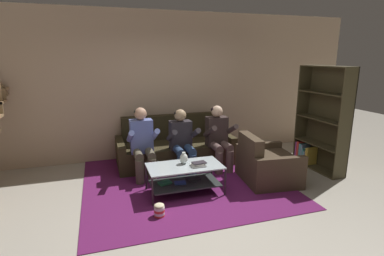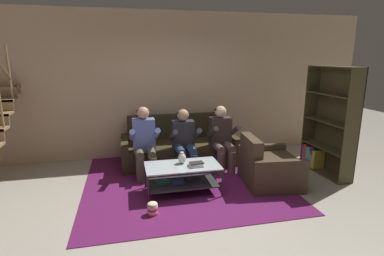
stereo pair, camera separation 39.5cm
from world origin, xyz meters
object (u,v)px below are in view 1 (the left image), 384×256
person_seated_middle (182,139)px  armchair (267,165)px  couch (175,148)px  vase (184,158)px  person_seated_left (142,141)px  person_seated_right (219,135)px  coffee_table (184,175)px  book_stack (198,164)px  popcorn_tub (159,210)px  bookshelf (321,126)px

person_seated_middle → armchair: (1.22, -0.80, -0.34)m
couch → vase: couch is taller
person_seated_left → person_seated_right: 1.39m
person_seated_right → armchair: size_ratio=1.15×
person_seated_middle → coffee_table: size_ratio=1.01×
book_stack → popcorn_tub: size_ratio=1.23×
coffee_table → vase: (0.01, 0.07, 0.24)m
person_seated_left → person_seated_middle: size_ratio=1.06×
armchair → popcorn_tub: (-1.93, -0.59, -0.18)m
bookshelf → person_seated_left: bearing=170.6°
book_stack → person_seated_middle: bearing=89.6°
popcorn_tub → person_seated_left: bearing=89.6°
person_seated_left → vase: size_ratio=6.58×
vase → armchair: bearing=-2.7°
person_seated_middle → coffee_table: 0.89m
person_seated_middle → vase: person_seated_middle is taller
person_seated_middle → armchair: bearing=-33.2°
vase → popcorn_tub: vase is taller
person_seated_middle → couch: bearing=90.0°
person_seated_left → armchair: 2.11m
person_seated_middle → book_stack: size_ratio=5.01×
coffee_table → vase: bearing=79.5°
person_seated_left → vase: 0.91m
couch → armchair: 1.83m
book_stack → armchair: size_ratio=0.22×
vase → armchair: armchair is taller
coffee_table → book_stack: book_stack is taller
coffee_table → person_seated_right: bearing=42.3°
couch → vase: (-0.18, -1.29, 0.24)m
book_stack → person_seated_right: bearing=52.3°
person_seated_left → armchair: (1.92, -0.81, -0.37)m
person_seated_left → coffee_table: (0.50, -0.82, -0.36)m
person_seated_right → popcorn_tub: person_seated_right is taller
person_seated_middle → person_seated_right: person_seated_right is taller
couch → coffee_table: bearing=-98.2°
couch → bookshelf: bookshelf is taller
coffee_table → book_stack: (0.19, -0.09, 0.18)m
person_seated_right → vase: size_ratio=6.38×
person_seated_right → book_stack: size_ratio=5.16×
popcorn_tub → armchair: bearing=17.0°
person_seated_middle → popcorn_tub: 1.65m
person_seated_left → person_seated_middle: 0.70m
book_stack → vase: bearing=136.5°
bookshelf → armchair: size_ratio=1.87×
person_seated_right → bookshelf: bookshelf is taller
book_stack → popcorn_tub: book_stack is taller
vase → armchair: size_ratio=0.18×
book_stack → couch: bearing=89.7°
person_seated_right → armchair: (0.53, -0.80, -0.35)m
coffee_table → person_seated_left: bearing=121.4°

